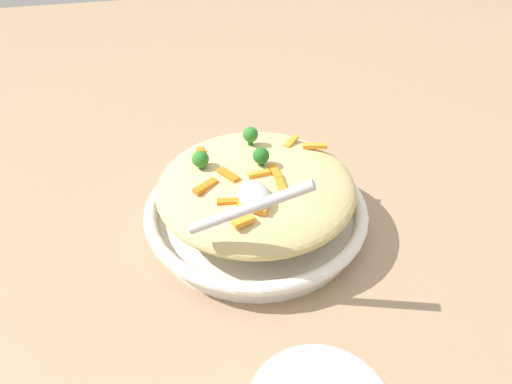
# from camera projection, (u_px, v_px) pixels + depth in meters

# --- Properties ---
(ground_plane) EXTENTS (2.40, 2.40, 0.00)m
(ground_plane) POSITION_uv_depth(u_px,v_px,m) (256.00, 224.00, 0.67)
(ground_plane) COLOR #9E7F60
(serving_bowl) EXTENTS (0.31, 0.31, 0.04)m
(serving_bowl) POSITION_uv_depth(u_px,v_px,m) (256.00, 212.00, 0.66)
(serving_bowl) COLOR white
(serving_bowl) RESTS_ON ground_plane
(pasta_mound) EXTENTS (0.27, 0.27, 0.06)m
(pasta_mound) POSITION_uv_depth(u_px,v_px,m) (256.00, 187.00, 0.63)
(pasta_mound) COLOR #D1BA7A
(pasta_mound) RESTS_ON serving_bowl
(carrot_piece_0) EXTENTS (0.03, 0.01, 0.01)m
(carrot_piece_0) POSITION_uv_depth(u_px,v_px,m) (280.00, 184.00, 0.59)
(carrot_piece_0) COLOR orange
(carrot_piece_0) RESTS_ON pasta_mound
(carrot_piece_1) EXTENTS (0.03, 0.01, 0.01)m
(carrot_piece_1) POSITION_uv_depth(u_px,v_px,m) (275.00, 172.00, 0.60)
(carrot_piece_1) COLOR orange
(carrot_piece_1) RESTS_ON pasta_mound
(carrot_piece_2) EXTENTS (0.01, 0.03, 0.01)m
(carrot_piece_2) POSITION_uv_depth(u_px,v_px,m) (257.00, 174.00, 0.60)
(carrot_piece_2) COLOR orange
(carrot_piece_2) RESTS_ON pasta_mound
(carrot_piece_3) EXTENTS (0.03, 0.03, 0.01)m
(carrot_piece_3) POSITION_uv_depth(u_px,v_px,m) (228.00, 175.00, 0.60)
(carrot_piece_3) COLOR orange
(carrot_piece_3) RESTS_ON pasta_mound
(carrot_piece_4) EXTENTS (0.04, 0.02, 0.01)m
(carrot_piece_4) POSITION_uv_depth(u_px,v_px,m) (199.00, 155.00, 0.65)
(carrot_piece_4) COLOR orange
(carrot_piece_4) RESTS_ON pasta_mound
(carrot_piece_5) EXTENTS (0.02, 0.04, 0.01)m
(carrot_piece_5) POSITION_uv_depth(u_px,v_px,m) (315.00, 146.00, 0.67)
(carrot_piece_5) COLOR orange
(carrot_piece_5) RESTS_ON pasta_mound
(carrot_piece_6) EXTENTS (0.03, 0.03, 0.01)m
(carrot_piece_6) POSITION_uv_depth(u_px,v_px,m) (291.00, 142.00, 0.67)
(carrot_piece_6) COLOR orange
(carrot_piece_6) RESTS_ON pasta_mound
(carrot_piece_7) EXTENTS (0.03, 0.04, 0.01)m
(carrot_piece_7) POSITION_uv_depth(u_px,v_px,m) (206.00, 186.00, 0.59)
(carrot_piece_7) COLOR orange
(carrot_piece_7) RESTS_ON pasta_mound
(carrot_piece_8) EXTENTS (0.03, 0.04, 0.01)m
(carrot_piece_8) POSITION_uv_depth(u_px,v_px,m) (252.00, 208.00, 0.55)
(carrot_piece_8) COLOR orange
(carrot_piece_8) RESTS_ON pasta_mound
(carrot_piece_9) EXTENTS (0.02, 0.04, 0.01)m
(carrot_piece_9) POSITION_uv_depth(u_px,v_px,m) (234.00, 202.00, 0.56)
(carrot_piece_9) COLOR orange
(carrot_piece_9) RESTS_ON pasta_mound
(carrot_piece_10) EXTENTS (0.02, 0.03, 0.01)m
(carrot_piece_10) POSITION_uv_depth(u_px,v_px,m) (243.00, 221.00, 0.54)
(carrot_piece_10) COLOR orange
(carrot_piece_10) RESTS_ON pasta_mound
(broccoli_floret_0) EXTENTS (0.02, 0.02, 0.03)m
(broccoli_floret_0) POSITION_uv_depth(u_px,v_px,m) (261.00, 156.00, 0.61)
(broccoli_floret_0) COLOR #205B1C
(broccoli_floret_0) RESTS_ON pasta_mound
(broccoli_floret_1) EXTENTS (0.02, 0.02, 0.03)m
(broccoli_floret_1) POSITION_uv_depth(u_px,v_px,m) (250.00, 135.00, 0.66)
(broccoli_floret_1) COLOR #296820
(broccoli_floret_1) RESTS_ON pasta_mound
(broccoli_floret_2) EXTENTS (0.02, 0.02, 0.03)m
(broccoli_floret_2) POSITION_uv_depth(u_px,v_px,m) (200.00, 159.00, 0.61)
(broccoli_floret_2) COLOR #296820
(broccoli_floret_2) RESTS_ON pasta_mound
(serving_spoon) EXTENTS (0.12, 0.13, 0.08)m
(serving_spoon) POSITION_uv_depth(u_px,v_px,m) (253.00, 199.00, 0.54)
(serving_spoon) COLOR #B7B7BC
(serving_spoon) RESTS_ON pasta_mound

